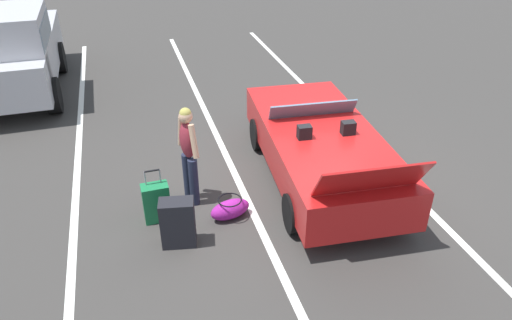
{
  "coord_description": "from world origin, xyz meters",
  "views": [
    {
      "loc": [
        -6.41,
        3.01,
        4.56
      ],
      "look_at": [
        -0.31,
        1.23,
        0.75
      ],
      "focal_mm": 33.34,
      "sensor_mm": 36.0,
      "label": 1
    }
  ],
  "objects": [
    {
      "name": "ground_plane",
      "position": [
        0.0,
        0.0,
        0.0
      ],
      "size": [
        80.0,
        80.0,
        0.0
      ],
      "primitive_type": "plane",
      "color": "#383533"
    },
    {
      "name": "lot_line_near",
      "position": [
        0.0,
        -1.32,
        0.0
      ],
      "size": [
        18.0,
        0.12,
        0.01
      ],
      "primitive_type": "cube",
      "color": "silver",
      "rests_on": "ground_plane"
    },
    {
      "name": "lot_line_mid",
      "position": [
        0.0,
        1.38,
        0.0
      ],
      "size": [
        18.0,
        0.12,
        0.01
      ],
      "primitive_type": "cube",
      "color": "silver",
      "rests_on": "ground_plane"
    },
    {
      "name": "lot_line_far",
      "position": [
        0.0,
        4.08,
        0.0
      ],
      "size": [
        18.0,
        0.12,
        0.01
      ],
      "primitive_type": "cube",
      "color": "silver",
      "rests_on": "ground_plane"
    },
    {
      "name": "convertible_car",
      "position": [
        0.2,
        -0.02,
        0.59
      ],
      "size": [
        4.34,
        2.09,
        1.5
      ],
      "rotation": [
        0.0,
        0.0,
        -0.08
      ],
      "color": "red",
      "rests_on": "ground_plane"
    },
    {
      "name": "suitcase_large_black",
      "position": [
        -1.04,
        2.59,
        0.37
      ],
      "size": [
        0.37,
        0.52,
        0.74
      ],
      "rotation": [
        0.0,
        0.0,
        6.1
      ],
      "color": "black",
      "rests_on": "ground_plane"
    },
    {
      "name": "suitcase_medium_bright",
      "position": [
        -0.38,
        2.83,
        0.31
      ],
      "size": [
        0.25,
        0.41,
        0.85
      ],
      "rotation": [
        0.0,
        0.0,
        3.18
      ],
      "color": "#19723F",
      "rests_on": "ground_plane"
    },
    {
      "name": "duffel_bag",
      "position": [
        -0.66,
        1.75,
        0.16
      ],
      "size": [
        0.44,
        0.69,
        0.34
      ],
      "rotation": [
        0.0,
        0.0,
        4.93
      ],
      "color": "#991E8C",
      "rests_on": "ground_plane"
    },
    {
      "name": "traveler_person",
      "position": [
        -0.04,
        2.23,
        0.93
      ],
      "size": [
        0.6,
        0.31,
        1.65
      ],
      "rotation": [
        0.0,
        0.0,
        -1.25
      ],
      "color": "#1E2338",
      "rests_on": "ground_plane"
    },
    {
      "name": "parked_pickup_truck_far",
      "position": [
        5.46,
        5.5,
        1.11
      ],
      "size": [
        5.02,
        2.13,
        2.1
      ],
      "rotation": [
        0.0,
        0.0,
        3.15
      ],
      "color": "#B2B2B7",
      "rests_on": "ground_plane"
    }
  ]
}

